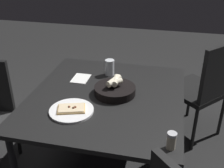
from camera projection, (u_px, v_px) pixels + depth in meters
dining_table at (106, 102)px, 1.90m from camera, size 1.10×1.02×0.72m
pizza_plate at (71, 110)px, 1.69m from camera, size 0.27×0.27×0.04m
bread_basket at (115, 89)px, 1.87m from camera, size 0.28×0.28×0.11m
beer_glass at (110, 68)px, 2.13m from camera, size 0.07×0.07×0.12m
pepper_shaker at (171, 142)px, 1.38m from camera, size 0.05×0.05×0.09m
napkin at (81, 78)px, 2.09m from camera, size 0.16×0.12×0.00m
chair_near at (205, 85)px, 2.39m from camera, size 0.62×0.62×0.94m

